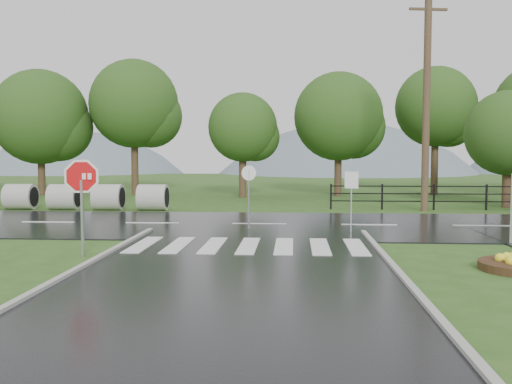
{
  "coord_description": "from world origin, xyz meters",
  "views": [
    {
      "loc": [
        1.27,
        -10.81,
        2.68
      ],
      "look_at": [
        0.15,
        6.0,
        1.5
      ],
      "focal_mm": 40.0,
      "sensor_mm": 36.0,
      "label": 1
    }
  ],
  "objects": [
    {
      "name": "reg_sign_round",
      "position": [
        -0.28,
        8.73,
        1.41
      ],
      "size": [
        0.49,
        0.19,
        2.22
      ],
      "color": "#939399",
      "rests_on": "ground"
    },
    {
      "name": "fence_west",
      "position": [
        7.75,
        16.0,
        0.72
      ],
      "size": [
        9.58,
        0.08,
        1.2
      ],
      "color": "black",
      "rests_on": "ground"
    },
    {
      "name": "ground",
      "position": [
        0.0,
        0.0,
        0.0
      ],
      "size": [
        120.0,
        120.0,
        0.0
      ],
      "primitive_type": "plane",
      "color": "#2C511B",
      "rests_on": "ground"
    },
    {
      "name": "utility_pole_east",
      "position": [
        7.21,
        15.5,
        4.98
      ],
      "size": [
        1.74,
        0.38,
        9.8
      ],
      "color": "#473523",
      "rests_on": "ground"
    },
    {
      "name": "hills",
      "position": [
        3.49,
        65.0,
        -15.54
      ],
      "size": [
        102.0,
        48.0,
        48.0
      ],
      "color": "slate",
      "rests_on": "ground"
    },
    {
      "name": "crosswalk",
      "position": [
        0.0,
        5.0,
        0.06
      ],
      "size": [
        6.5,
        2.8,
        0.02
      ],
      "color": "silver",
      "rests_on": "ground"
    },
    {
      "name": "curb_right",
      "position": [
        3.55,
        -4.0,
        0.0
      ],
      "size": [
        0.15,
        24.0,
        0.12
      ],
      "primitive_type": "cube",
      "color": "#A3A39B",
      "rests_on": "ground"
    },
    {
      "name": "stop_sign",
      "position": [
        -4.13,
        3.33,
        1.85
      ],
      "size": [
        1.15,
        0.3,
        2.66
      ],
      "color": "#939399",
      "rests_on": "ground"
    },
    {
      "name": "main_road",
      "position": [
        0.0,
        10.0,
        0.0
      ],
      "size": [
        90.0,
        8.0,
        0.04
      ],
      "primitive_type": "cube",
      "color": "black",
      "rests_on": "ground"
    },
    {
      "name": "entrance_tree_left",
      "position": [
        11.57,
        17.5,
        3.59
      ],
      "size": [
        4.11,
        4.11,
        5.66
      ],
      "color": "#3D2B1C",
      "rests_on": "ground"
    },
    {
      "name": "culvert_pipes",
      "position": [
        -10.48,
        15.0,
        0.6
      ],
      "size": [
        11.8,
        1.2,
        1.2
      ],
      "color": "#9E9B93",
      "rests_on": "ground"
    },
    {
      "name": "reg_sign_small",
      "position": [
        3.16,
        8.08,
        1.46
      ],
      "size": [
        0.44,
        0.16,
        2.04
      ],
      "color": "#939399",
      "rests_on": "ground"
    },
    {
      "name": "treeline",
      "position": [
        1.0,
        24.0,
        0.0
      ],
      "size": [
        83.2,
        5.2,
        10.0
      ],
      "color": "#224515",
      "rests_on": "ground"
    }
  ]
}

